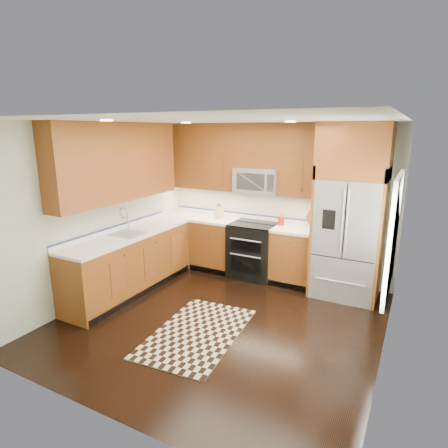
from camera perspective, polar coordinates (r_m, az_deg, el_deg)
The scene contains 16 objects.
ground at distance 5.19m, azimuth -0.58°, elevation -14.49°, with size 4.00×4.00×0.00m, color black.
wall_back at distance 6.49m, azimuth 7.82°, elevation 3.50°, with size 4.00×0.02×2.60m, color silver.
wall_left at distance 5.90m, azimuth -17.98°, elevation 1.85°, with size 0.02×4.00×2.60m, color silver.
wall_right at distance 4.18m, azimuth 24.32°, elevation -3.66°, with size 0.02×4.00×2.60m, color silver.
window at distance 4.35m, azimuth 24.35°, elevation -1.64°, with size 0.04×1.10×1.30m.
base_cabinets at distance 6.30m, azimuth -6.59°, elevation -4.79°, with size 2.85×3.00×0.90m.
countertop at distance 6.19m, azimuth -5.03°, elevation -0.57°, with size 2.86×3.01×0.04m.
upper_cabinets at distance 6.10m, azimuth -5.37°, elevation 9.75°, with size 2.85×3.00×1.15m.
range at distance 6.49m, azimuth 4.48°, elevation -4.00°, with size 0.76×0.67×0.95m.
microwave at distance 6.34m, azimuth 5.15°, elevation 6.61°, with size 0.76×0.40×0.42m.
refrigerator at distance 5.82m, azimuth 18.63°, elevation 1.68°, with size 0.98×0.75×2.60m.
sink_faucet at distance 5.95m, azimuth -14.41°, elevation -0.85°, with size 0.54×0.44×0.37m.
rug at distance 4.92m, azimuth -4.07°, elevation -16.17°, with size 0.99×1.65×0.01m, color black.
knife_block at distance 6.69m, azimuth -0.75°, elevation 1.77°, with size 0.13×0.16×0.27m.
utensil_crock at distance 6.29m, azimuth 8.69°, elevation 0.75°, with size 0.13×0.13×0.31m.
cutting_board at distance 6.27m, azimuth 13.86°, elevation -0.44°, with size 0.33×0.33×0.02m, color brown.
Camera 1 is at (2.17, -4.00, 2.49)m, focal length 30.00 mm.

